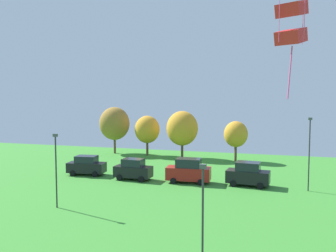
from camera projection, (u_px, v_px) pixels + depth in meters
kite_flying_0 at (291, 23)px, 13.39m from camera, size 1.26×1.31×3.72m
parked_car_leftmost at (87, 165)px, 41.02m from camera, size 4.49×2.38×2.24m
parked_car_second_from_left at (133, 169)px, 38.64m from camera, size 4.07×1.99×2.30m
parked_car_third_from_left at (188, 171)px, 37.26m from camera, size 4.71×2.32×2.57m
parked_car_rightmost_in_row at (248, 174)px, 35.89m from camera, size 4.38×2.35×2.44m
light_post_0 at (56, 166)px, 28.57m from camera, size 0.36×0.20×6.02m
light_post_1 at (203, 206)px, 19.21m from camera, size 0.36×0.20×5.32m
light_post_2 at (309, 150)px, 33.66m from camera, size 0.36×0.20×7.05m
treeline_tree_0 at (115, 124)px, 56.94m from camera, size 4.82×4.82×7.47m
treeline_tree_1 at (147, 130)px, 54.95m from camera, size 3.87×3.87×6.17m
treeline_tree_2 at (182, 128)px, 52.50m from camera, size 4.66×4.66×6.99m
treeline_tree_3 at (236, 134)px, 49.98m from camera, size 3.34×3.34×5.65m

